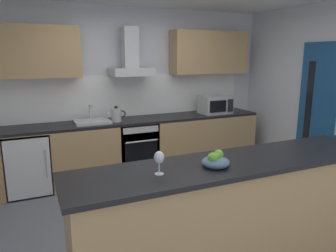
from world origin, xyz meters
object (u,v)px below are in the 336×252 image
object	(u,v)px
fruit_bowl	(216,161)
range_hood	(131,61)
refrigerator	(28,163)
microwave	(215,105)
sink	(92,121)
wine_glass	(159,158)
kettle	(116,115)
oven	(135,147)

from	to	relation	value
fruit_bowl	range_hood	bearing A→B (deg)	86.48
refrigerator	microwave	xyz separation A→B (m)	(2.96, -0.03, 0.62)
refrigerator	range_hood	world-z (taller)	range_hood
refrigerator	range_hood	size ratio (longest dim) A/B	1.18
sink	fruit_bowl	bearing A→B (deg)	-79.41
microwave	sink	bearing A→B (deg)	178.92
range_hood	wine_glass	distance (m)	2.82
refrigerator	kettle	world-z (taller)	kettle
microwave	refrigerator	bearing A→B (deg)	179.51
sink	kettle	distance (m)	0.36
oven	sink	distance (m)	0.80
oven	fruit_bowl	bearing A→B (deg)	-93.69
oven	refrigerator	world-z (taller)	oven
oven	range_hood	world-z (taller)	range_hood
microwave	range_hood	world-z (taller)	range_hood
refrigerator	microwave	size ratio (longest dim) A/B	1.70
refrigerator	fruit_bowl	xyz separation A→B (m)	(1.38, -2.55, 0.63)
wine_glass	fruit_bowl	world-z (taller)	wine_glass
oven	refrigerator	xyz separation A→B (m)	(-1.54, -0.00, -0.03)
refrigerator	oven	bearing A→B (deg)	0.10
kettle	fruit_bowl	bearing A→B (deg)	-87.08
kettle	range_hood	xyz separation A→B (m)	(0.29, 0.16, 0.78)
fruit_bowl	kettle	bearing A→B (deg)	92.92
sink	range_hood	size ratio (longest dim) A/B	0.69
oven	kettle	world-z (taller)	kettle
microwave	sink	world-z (taller)	microwave
refrigerator	sink	distance (m)	1.03
microwave	kettle	world-z (taller)	microwave
wine_glass	kettle	bearing A→B (deg)	82.26
oven	fruit_bowl	distance (m)	2.63
sink	wine_glass	distance (m)	2.55
refrigerator	sink	world-z (taller)	sink
fruit_bowl	oven	bearing A→B (deg)	86.31
microwave	fruit_bowl	distance (m)	2.98
microwave	fruit_bowl	size ratio (longest dim) A/B	2.27
oven	kettle	bearing A→B (deg)	-173.46
oven	refrigerator	distance (m)	1.55
refrigerator	wine_glass	distance (m)	2.78
range_hood	wine_glass	bearing A→B (deg)	-103.38
refrigerator	kettle	size ratio (longest dim) A/B	2.94
oven	microwave	distance (m)	1.54
range_hood	fruit_bowl	distance (m)	2.79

